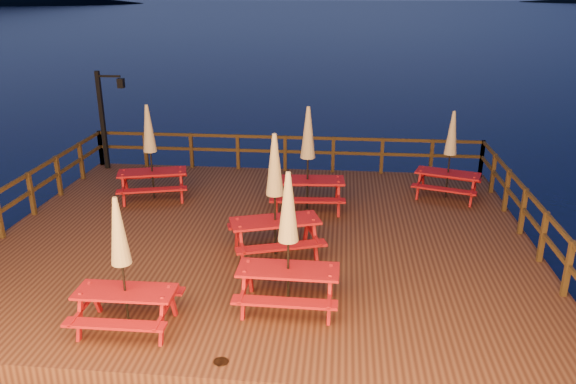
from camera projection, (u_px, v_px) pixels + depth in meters
name	position (u px, v px, depth m)	size (l,w,h in m)	color
ground	(264.00, 251.00, 12.92)	(500.00, 500.00, 0.00)	black
deck	(263.00, 243.00, 12.85)	(12.00, 10.00, 0.40)	#3E1F14
deck_piles	(264.00, 263.00, 13.02)	(11.44, 9.44, 1.40)	#342310
railing	(273.00, 179.00, 14.18)	(11.80, 9.75, 1.10)	#342310
lamp_post	(106.00, 111.00, 16.91)	(0.85, 0.18, 3.00)	black
picnic_table_0	(150.00, 151.00, 14.59)	(2.09, 1.87, 2.53)	maroon
picnic_table_1	(288.00, 240.00, 9.49)	(1.77, 1.46, 2.51)	maroon
picnic_table_2	(275.00, 194.00, 11.42)	(2.22, 2.01, 2.63)	maroon
picnic_table_3	(308.00, 157.00, 13.86)	(1.94, 1.64, 2.64)	maroon
picnic_table_4	(122.00, 263.00, 8.93)	(1.63, 1.34, 2.32)	maroon
picnic_table_5	(450.00, 154.00, 14.67)	(1.99, 1.80, 2.36)	maroon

